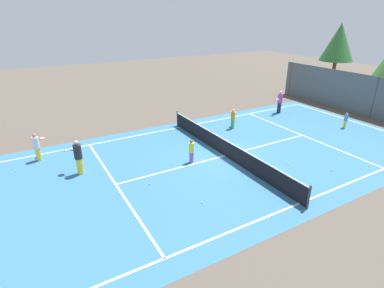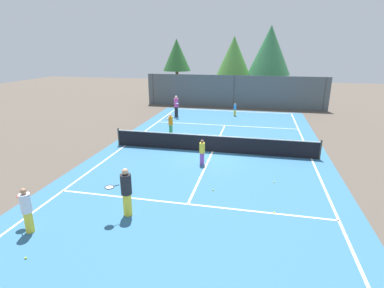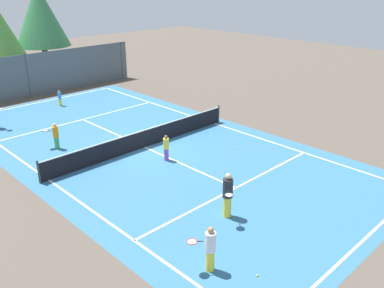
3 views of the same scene
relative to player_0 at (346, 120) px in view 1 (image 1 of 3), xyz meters
The scene contains 18 objects.
ground_plane 10.20m from the player_0, 92.56° to the right, with size 80.00×80.00×0.00m, color brown.
court_surface 10.20m from the player_0, 92.56° to the right, with size 13.00×25.00×0.01m.
tennis_net 10.19m from the player_0, 92.56° to the right, with size 11.90×0.10×1.10m.
perimeter_fence 3.98m from the player_0, 96.78° to the left, with size 18.00×0.12×3.20m.
tree_2 12.01m from the player_0, 132.25° to the left, with size 3.20×3.20×6.76m.
player_0 is the anchor object (origin of this frame).
player_1 8.05m from the player_0, 119.09° to the right, with size 0.73×0.82×1.44m.
player_2 5.23m from the player_0, 163.56° to the right, with size 0.65×0.96×1.83m.
player_3 17.97m from the player_0, 97.79° to the right, with size 0.85×0.85×1.83m.
player_4 12.27m from the player_0, 93.27° to the right, with size 0.29×0.29×1.34m.
player_5 20.15m from the player_0, 104.90° to the right, with size 0.84×0.77×1.59m.
tennis_ball_0 21.17m from the player_0, 101.83° to the right, with size 0.07×0.07×0.07m, color #CCE533.
tennis_ball_1 6.23m from the player_0, 43.65° to the right, with size 0.07×0.07×0.07m, color #CCE533.
tennis_ball_2 15.20m from the player_0, 88.75° to the right, with size 0.07×0.07×0.07m, color #CCE533.
tennis_ball_3 7.51m from the player_0, 59.13° to the right, with size 0.07×0.07×0.07m, color #CCE533.
tennis_ball_4 8.17m from the player_0, 74.52° to the right, with size 0.07×0.07×0.07m, color #CCE533.
tennis_ball_5 16.77m from the player_0, 80.32° to the right, with size 0.07×0.07×0.07m, color #CCE533.
tennis_ball_6 14.11m from the player_0, 78.03° to the right, with size 0.07×0.07×0.07m, color #CCE533.
Camera 1 is at (12.66, -9.47, 7.52)m, focal length 28.27 mm.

